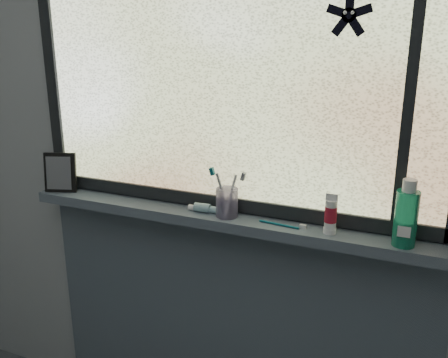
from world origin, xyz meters
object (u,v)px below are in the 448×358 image
Objects in this scene: vanity_mirror at (60,172)px; mouthwash_bottle at (406,213)px; toothbrush_cup at (227,203)px; cream_tube at (331,212)px.

vanity_mirror is 0.91× the size of mouthwash_bottle.
toothbrush_cup is 0.38m from cream_tube.
toothbrush_cup is 0.59× the size of mouthwash_bottle.
mouthwash_bottle is 1.82× the size of cream_tube.
cream_tube reaches higher than toothbrush_cup.
vanity_mirror is at bearing -179.41° from toothbrush_cup.
vanity_mirror is at bearing -179.92° from cream_tube.
cream_tube is at bearing -0.93° from toothbrush_cup.
mouthwash_bottle reaches higher than cream_tube.
mouthwash_bottle is 0.24m from cream_tube.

